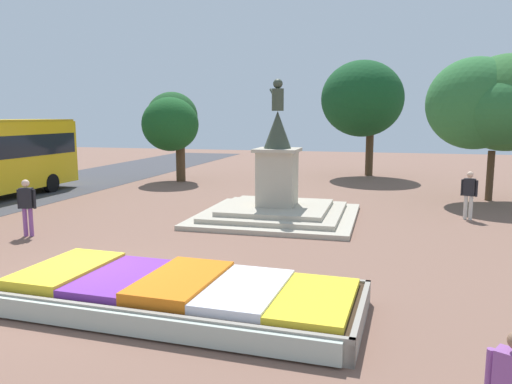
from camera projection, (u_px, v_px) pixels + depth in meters
name	position (u px, v px, depth m)	size (l,w,h in m)	color
ground_plane	(86.00, 289.00, 10.73)	(85.17, 85.17, 0.00)	brown
flower_planter	(177.00, 295.00, 9.57)	(7.06, 3.22, 0.64)	#38281C
statue_monument	(277.00, 196.00, 17.99)	(5.59, 5.59, 4.95)	#B4A995
pedestrian_near_planter	(469.00, 192.00, 17.71)	(0.54, 0.34, 1.73)	beige
pedestrian_crossing_plaza	(27.00, 203.00, 15.26)	(0.55, 0.31, 1.76)	#8C4C99
park_tree_far_left	(171.00, 121.00, 27.80)	(3.31, 4.01, 5.01)	#4C3823
park_tree_behind_statue	(495.00, 105.00, 20.86)	(5.39, 4.82, 6.23)	#4C3823
park_tree_far_right	(361.00, 101.00, 29.73)	(4.86, 5.32, 6.92)	#4C3823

